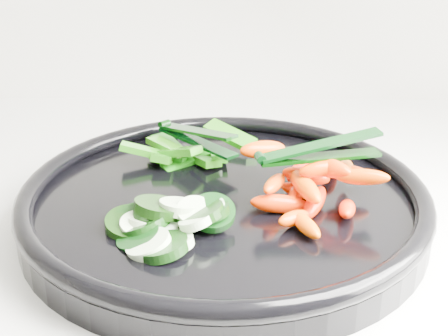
{
  "coord_description": "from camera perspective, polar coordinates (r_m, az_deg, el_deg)",
  "views": [
    {
      "loc": [
        0.48,
        1.12,
        1.22
      ],
      "look_at": [
        0.47,
        1.63,
        0.99
      ],
      "focal_mm": 50.0,
      "sensor_mm": 36.0,
      "label": 1
    }
  ],
  "objects": [
    {
      "name": "cucumber_pile",
      "position": [
        0.52,
        -5.6,
        -4.89
      ],
      "size": [
        0.12,
        0.11,
        0.04
      ],
      "color": "black",
      "rests_on": "veggie_tray"
    },
    {
      "name": "carrot_pile",
      "position": [
        0.57,
        7.92,
        -1.29
      ],
      "size": [
        0.13,
        0.16,
        0.05
      ],
      "color": "#E13100",
      "rests_on": "veggie_tray"
    },
    {
      "name": "pepper_pile",
      "position": [
        0.66,
        -3.54,
        1.58
      ],
      "size": [
        0.14,
        0.1,
        0.04
      ],
      "color": "#1E6609",
      "rests_on": "veggie_tray"
    },
    {
      "name": "tong_pepper",
      "position": [
        0.65,
        -2.71,
        2.98
      ],
      "size": [
        0.09,
        0.09,
        0.02
      ],
      "color": "black",
      "rests_on": "pepper_pile"
    },
    {
      "name": "veggie_tray",
      "position": [
        0.58,
        -0.0,
        -3.14
      ],
      "size": [
        0.42,
        0.42,
        0.04
      ],
      "color": "black",
      "rests_on": "counter"
    },
    {
      "name": "tong_carrot",
      "position": [
        0.55,
        8.46,
        1.5
      ],
      "size": [
        0.11,
        0.04,
        0.02
      ],
      "color": "black",
      "rests_on": "carrot_pile"
    }
  ]
}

